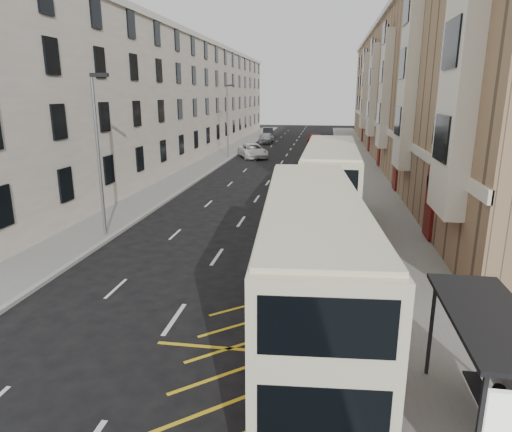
% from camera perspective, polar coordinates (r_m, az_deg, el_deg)
% --- Properties ---
extents(ground, '(200.00, 200.00, 0.00)m').
position_cam_1_polar(ground, '(12.54, -16.41, -20.73)').
color(ground, black).
rests_on(ground, ground).
extents(pavement_right, '(4.00, 120.00, 0.15)m').
position_cam_1_polar(pavement_right, '(39.86, 13.36, 4.37)').
color(pavement_right, slate).
rests_on(pavement_right, ground).
extents(pavement_left, '(3.00, 120.00, 0.15)m').
position_cam_1_polar(pavement_left, '(41.58, -8.52, 5.04)').
color(pavement_left, slate).
rests_on(pavement_left, ground).
extents(kerb_right, '(0.25, 120.00, 0.15)m').
position_cam_1_polar(kerb_right, '(39.75, 10.48, 4.49)').
color(kerb_right, '#979792').
rests_on(kerb_right, ground).
extents(kerb_left, '(0.25, 120.00, 0.15)m').
position_cam_1_polar(kerb_left, '(41.16, -6.51, 5.01)').
color(kerb_left, '#979792').
rests_on(kerb_left, ground).
extents(road_markings, '(10.00, 110.00, 0.01)m').
position_cam_1_polar(road_markings, '(54.77, 3.77, 7.50)').
color(road_markings, silver).
rests_on(road_markings, ground).
extents(terrace_right, '(10.75, 79.00, 15.25)m').
position_cam_1_polar(terrace_right, '(55.39, 20.00, 14.54)').
color(terrace_right, '#947656').
rests_on(terrace_right, ground).
extents(terrace_left, '(9.18, 79.00, 13.25)m').
position_cam_1_polar(terrace_left, '(57.54, -9.93, 14.18)').
color(terrace_left, beige).
rests_on(terrace_left, ground).
extents(bus_shelter, '(1.65, 4.25, 2.70)m').
position_cam_1_polar(bus_shelter, '(10.68, 28.21, -15.24)').
color(bus_shelter, black).
rests_on(bus_shelter, pavement_right).
extents(guard_railing, '(0.06, 6.56, 1.01)m').
position_cam_1_polar(guard_railing, '(16.21, 13.51, -8.44)').
color(guard_railing, '#B9240A').
rests_on(guard_railing, pavement_right).
extents(street_lamp_near, '(0.93, 0.18, 8.00)m').
position_cam_1_polar(street_lamp_near, '(23.97, -19.06, 8.10)').
color(street_lamp_near, gray).
rests_on(street_lamp_near, pavement_left).
extents(street_lamp_far, '(0.93, 0.18, 8.00)m').
position_cam_1_polar(street_lamp_far, '(52.34, -3.54, 12.24)').
color(street_lamp_far, gray).
rests_on(street_lamp_far, pavement_left).
extents(double_decker_front, '(3.43, 11.55, 4.54)m').
position_cam_1_polar(double_decker_front, '(13.14, 6.92, -6.91)').
color(double_decker_front, beige).
rests_on(double_decker_front, ground).
extents(double_decker_rear, '(2.76, 11.60, 4.62)m').
position_cam_1_polar(double_decker_rear, '(24.73, 9.21, 3.56)').
color(double_decker_rear, beige).
rests_on(double_decker_rear, ground).
extents(pedestrian_near, '(0.83, 0.76, 1.90)m').
position_cam_1_polar(pedestrian_near, '(12.88, 15.26, -13.82)').
color(pedestrian_near, black).
rests_on(pedestrian_near, pavement_right).
extents(pedestrian_mid, '(0.92, 0.86, 1.52)m').
position_cam_1_polar(pedestrian_mid, '(11.10, 27.90, -21.50)').
color(pedestrian_mid, black).
rests_on(pedestrian_mid, pavement_right).
extents(pedestrian_far, '(1.08, 0.56, 1.76)m').
position_cam_1_polar(pedestrian_far, '(14.90, 14.59, -9.95)').
color(pedestrian_far, black).
rests_on(pedestrian_far, pavement_right).
extents(white_van, '(4.58, 6.32, 1.60)m').
position_cam_1_polar(white_van, '(53.15, -0.41, 8.16)').
color(white_van, white).
rests_on(white_van, ground).
extents(car_silver, '(2.06, 4.64, 1.55)m').
position_cam_1_polar(car_silver, '(69.05, 1.27, 9.74)').
color(car_silver, '#A3A5AA').
rests_on(car_silver, ground).
extents(car_dark, '(2.38, 4.97, 1.57)m').
position_cam_1_polar(car_dark, '(78.44, 1.50, 10.39)').
color(car_dark, black).
rests_on(car_dark, ground).
extents(car_red, '(2.64, 5.34, 1.49)m').
position_cam_1_polar(car_red, '(68.61, 7.47, 9.56)').
color(car_red, '#A6200F').
rests_on(car_red, ground).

